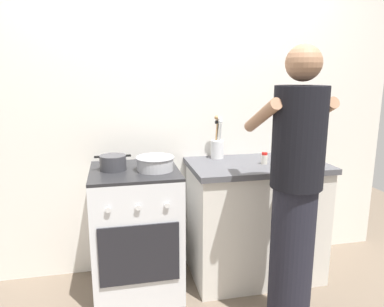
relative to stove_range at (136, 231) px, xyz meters
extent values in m
plane|color=#6B5B4C|center=(0.35, -0.15, -0.45)|extent=(6.00, 6.00, 0.00)
cube|color=silver|center=(0.55, 0.35, 0.80)|extent=(3.20, 0.10, 2.50)
cube|color=silver|center=(0.90, 0.00, -0.02)|extent=(0.96, 0.56, 0.86)
cube|color=#4C4C51|center=(0.90, 0.00, 0.43)|extent=(1.00, 0.60, 0.04)
cube|color=silver|center=(0.00, 0.00, -0.01)|extent=(0.60, 0.60, 0.88)
cube|color=#232326|center=(0.00, 0.00, 0.44)|extent=(0.60, 0.60, 0.02)
cube|color=black|center=(0.00, -0.30, -0.03)|extent=(0.51, 0.01, 0.40)
cylinder|color=silver|center=(-0.18, -0.31, 0.29)|extent=(0.04, 0.01, 0.04)
cylinder|color=silver|center=(0.00, -0.31, 0.29)|extent=(0.04, 0.01, 0.04)
cylinder|color=silver|center=(0.18, -0.31, 0.29)|extent=(0.04, 0.01, 0.04)
cylinder|color=#38383D|center=(-0.14, 0.02, 0.50)|extent=(0.18, 0.18, 0.10)
cube|color=black|center=(-0.24, 0.02, 0.55)|extent=(0.04, 0.02, 0.01)
cube|color=black|center=(-0.04, 0.02, 0.55)|extent=(0.04, 0.02, 0.01)
cylinder|color=#B7B7BC|center=(0.14, -0.04, 0.50)|extent=(0.25, 0.25, 0.09)
torus|color=#B7B7BC|center=(0.14, -0.04, 0.54)|extent=(0.26, 0.26, 0.01)
cylinder|color=silver|center=(0.65, 0.21, 0.52)|extent=(0.10, 0.10, 0.14)
cylinder|color=white|center=(0.66, 0.21, 0.61)|extent=(0.02, 0.04, 0.29)
sphere|color=white|center=(0.66, 0.21, 0.76)|extent=(0.03, 0.03, 0.03)
cylinder|color=#9E7547|center=(0.64, 0.22, 0.61)|extent=(0.04, 0.04, 0.29)
sphere|color=#9E7547|center=(0.64, 0.22, 0.77)|extent=(0.03, 0.03, 0.03)
cylinder|color=silver|center=(0.67, 0.21, 0.60)|extent=(0.02, 0.06, 0.26)
sphere|color=silver|center=(0.67, 0.21, 0.74)|extent=(0.03, 0.03, 0.03)
cylinder|color=black|center=(0.65, 0.23, 0.59)|extent=(0.03, 0.01, 0.25)
sphere|color=black|center=(0.65, 0.23, 0.73)|extent=(0.03, 0.03, 0.03)
cylinder|color=silver|center=(0.93, -0.04, 0.48)|extent=(0.04, 0.04, 0.07)
cylinder|color=red|center=(0.93, -0.04, 0.53)|extent=(0.04, 0.04, 0.02)
cylinder|color=gold|center=(1.15, -0.05, 0.55)|extent=(0.06, 0.06, 0.20)
cylinder|color=gold|center=(1.15, -0.05, 0.67)|extent=(0.03, 0.03, 0.04)
cylinder|color=black|center=(1.15, -0.05, 0.70)|extent=(0.03, 0.03, 0.02)
cylinder|color=black|center=(0.90, -0.59, 0.00)|extent=(0.26, 0.26, 0.90)
cylinder|color=black|center=(0.90, -0.59, 0.74)|extent=(0.30, 0.30, 0.58)
sphere|color=#A07254|center=(0.90, -0.59, 1.15)|extent=(0.20, 0.20, 0.20)
cylinder|color=#A07254|center=(0.73, -0.45, 0.85)|extent=(0.07, 0.41, 0.24)
cylinder|color=#A07254|center=(1.07, -0.45, 0.85)|extent=(0.07, 0.41, 0.24)
camera|label=1|loc=(-0.12, -2.43, 1.09)|focal=33.84mm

